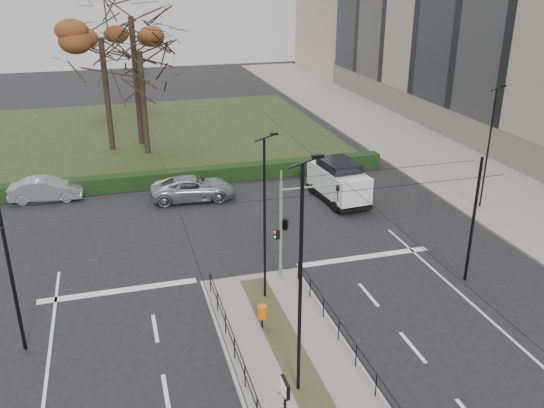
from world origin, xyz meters
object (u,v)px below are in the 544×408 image
(litter_bin, at_px, (262,312))
(streetlamp_sidewalk, at_px, (489,147))
(streetlamp_median_far, at_px, (265,218))
(rust_tree, at_px, (101,38))
(traffic_light, at_px, (287,222))
(parked_car_fourth, at_px, (193,188))
(streetlamp_median_near, at_px, (301,280))
(bare_tree_center, at_px, (132,26))
(bare_tree_near, at_px, (140,59))
(white_van, at_px, (338,180))
(parked_car_second, at_px, (46,189))
(info_panel, at_px, (285,395))

(litter_bin, xyz_separation_m, streetlamp_sidewalk, (16.01, 8.68, 3.00))
(streetlamp_median_far, bearing_deg, rust_tree, 103.12)
(traffic_light, relative_size, parked_car_fourth, 0.89)
(streetlamp_sidewalk, bearing_deg, streetlamp_median_near, -141.52)
(litter_bin, bearing_deg, bare_tree_center, 95.46)
(streetlamp_median_near, height_order, bare_tree_near, bare_tree_near)
(streetlamp_median_far, height_order, parked_car_fourth, streetlamp_median_far)
(bare_tree_center, bearing_deg, white_van, -55.87)
(streetlamp_median_near, bearing_deg, traffic_light, 75.91)
(streetlamp_sidewalk, bearing_deg, white_van, 155.32)
(bare_tree_near, bearing_deg, white_van, -51.31)
(rust_tree, distance_m, bare_tree_near, 3.45)
(bare_tree_near, bearing_deg, bare_tree_center, 95.20)
(rust_tree, relative_size, bare_tree_near, 1.10)
(streetlamp_median_far, distance_m, bare_tree_near, 23.77)
(parked_car_second, bearing_deg, streetlamp_sidewalk, -104.19)
(parked_car_second, bearing_deg, litter_bin, -147.04)
(parked_car_second, distance_m, white_van, 18.26)
(parked_car_fourth, height_order, bare_tree_near, bare_tree_near)
(streetlamp_median_near, bearing_deg, bare_tree_near, 95.28)
(streetlamp_median_far, relative_size, white_van, 1.43)
(streetlamp_median_far, bearing_deg, litter_bin, -108.37)
(rust_tree, bearing_deg, white_van, -48.56)
(streetlamp_median_near, height_order, bare_tree_center, bare_tree_center)
(rust_tree, bearing_deg, bare_tree_near, -33.51)
(streetlamp_median_near, xyz_separation_m, streetlamp_sidewalk, (15.75, 12.52, -0.52))
(traffic_light, distance_m, streetlamp_sidewalk, 14.68)
(streetlamp_median_far, bearing_deg, bare_tree_center, 97.57)
(info_panel, bearing_deg, parked_car_fourth, 88.70)
(traffic_light, height_order, info_panel, traffic_light)
(traffic_light, bearing_deg, streetlamp_sidewalk, 19.34)
(streetlamp_median_near, relative_size, parked_car_fourth, 1.59)
(litter_bin, relative_size, white_van, 0.19)
(info_panel, xyz_separation_m, streetlamp_median_near, (1.20, 2.25, 2.38))
(parked_car_fourth, bearing_deg, white_van, -102.79)
(traffic_light, bearing_deg, info_panel, -107.49)
(white_van, bearing_deg, parked_car_second, 163.89)
(parked_car_second, xyz_separation_m, bare_tree_center, (6.62, 11.03, 8.67))
(litter_bin, relative_size, parked_car_second, 0.22)
(litter_bin, height_order, parked_car_second, parked_car_second)
(litter_bin, distance_m, bare_tree_center, 29.75)
(traffic_light, distance_m, rust_tree, 25.27)
(info_panel, relative_size, parked_car_fourth, 0.45)
(info_panel, xyz_separation_m, bare_tree_center, (-1.77, 34.45, 7.40))
(parked_car_fourth, distance_m, white_van, 9.10)
(traffic_light, bearing_deg, bare_tree_center, 101.29)
(traffic_light, bearing_deg, streetlamp_median_far, -132.60)
(white_van, xyz_separation_m, bare_tree_near, (-10.66, 13.31, 5.95))
(bare_tree_near, bearing_deg, parked_car_fourth, -79.31)
(streetlamp_median_near, xyz_separation_m, bare_tree_center, (-2.97, 32.20, 5.02))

